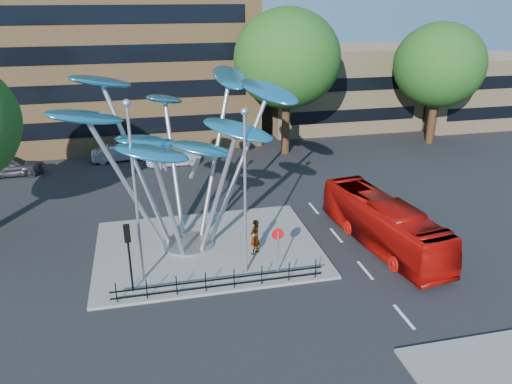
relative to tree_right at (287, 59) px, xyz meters
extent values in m
plane|color=black|center=(-8.00, -22.00, -8.04)|extent=(120.00, 120.00, 0.00)
cube|color=slate|center=(-9.00, -16.00, -7.96)|extent=(12.00, 9.00, 0.15)
cube|color=tan|center=(8.00, 8.00, -4.04)|extent=(15.00, 8.00, 8.00)
cube|color=tan|center=(22.00, 6.00, -4.54)|extent=(12.00, 8.00, 7.00)
cylinder|color=black|center=(0.00, 0.00, -5.18)|extent=(0.70, 0.70, 5.72)
ellipsoid|color=#1C4714|center=(0.00, 0.00, 0.02)|extent=(8.80, 8.80, 8.10)
cylinder|color=black|center=(14.00, 0.00, -5.51)|extent=(0.70, 0.70, 5.06)
ellipsoid|color=#1C4714|center=(14.00, 0.00, -0.91)|extent=(8.00, 8.00, 7.36)
cylinder|color=#9EA0A5|center=(-10.00, -15.50, -7.83)|extent=(2.80, 2.80, 0.12)
cylinder|color=#9EA0A5|center=(-11.20, -16.10, -3.99)|extent=(0.24, 0.24, 7.80)
ellipsoid|color=#2D94C4|center=(-14.40, -17.10, -0.09)|extent=(3.92, 2.95, 1.39)
cylinder|color=#9EA0A5|center=(-10.40, -16.50, -4.69)|extent=(0.24, 0.24, 6.40)
ellipsoid|color=#2D94C4|center=(-11.60, -18.70, -1.49)|extent=(3.47, 1.78, 1.31)
cylinder|color=#9EA0A5|center=(-9.40, -16.30, -4.39)|extent=(0.24, 0.24, 7.00)
ellipsoid|color=#2D94C4|center=(-7.60, -17.90, -0.89)|extent=(3.81, 3.11, 1.36)
cylinder|color=#9EA0A5|center=(-8.80, -15.50, -3.79)|extent=(0.24, 0.24, 8.20)
ellipsoid|color=#2D94C4|center=(-5.40, -15.10, 0.31)|extent=(3.52, 4.06, 1.44)
cylinder|color=#9EA0A5|center=(-9.20, -14.60, -3.59)|extent=(0.24, 0.24, 8.60)
ellipsoid|color=#2D94C4|center=(-7.00, -12.60, 0.71)|extent=(2.21, 3.79, 1.39)
cylinder|color=#9EA0A5|center=(-10.20, -14.50, -4.19)|extent=(0.24, 0.24, 7.40)
ellipsoid|color=#2D94C4|center=(-10.60, -11.90, -0.49)|extent=(3.02, 3.71, 1.34)
cylinder|color=#9EA0A5|center=(-11.00, -15.10, -3.49)|extent=(0.24, 0.24, 8.80)
ellipsoid|color=#2D94C4|center=(-13.80, -13.70, 0.91)|extent=(3.88, 3.60, 1.42)
ellipsoid|color=#2D94C4|center=(-11.80, -15.30, -1.89)|extent=(3.40, 1.96, 1.13)
ellipsoid|color=#2D94C4|center=(-9.10, -15.90, -2.29)|extent=(3.39, 2.16, 1.11)
cylinder|color=#9EA0A5|center=(-12.50, -18.50, -3.64)|extent=(0.14, 0.14, 8.50)
sphere|color=#9EA0A5|center=(-12.50, -18.50, 0.73)|extent=(0.36, 0.36, 0.36)
cylinder|color=#9EA0A5|center=(-7.50, -19.00, -3.89)|extent=(0.14, 0.14, 8.00)
sphere|color=#9EA0A5|center=(-7.50, -19.00, 0.23)|extent=(0.36, 0.36, 0.36)
cylinder|color=black|center=(-13.00, -19.50, -6.29)|extent=(0.10, 0.10, 3.20)
cube|color=black|center=(-13.00, -19.50, -4.89)|extent=(0.28, 0.18, 0.85)
sphere|color=#FF0C0C|center=(-13.00, -19.50, -4.61)|extent=(0.18, 0.18, 0.18)
cylinder|color=#9EA0A5|center=(-6.00, -19.50, -6.74)|extent=(0.08, 0.08, 2.30)
cylinder|color=red|center=(-6.00, -19.47, -5.74)|extent=(0.60, 0.04, 0.60)
cube|color=white|center=(-6.00, -19.45, -5.74)|extent=(0.42, 0.03, 0.10)
cylinder|color=black|center=(-13.70, -20.30, -7.39)|extent=(0.05, 0.05, 1.00)
cylinder|color=black|center=(-12.36, -20.30, -7.39)|extent=(0.05, 0.05, 1.00)
cylinder|color=black|center=(-11.01, -20.30, -7.39)|extent=(0.05, 0.05, 1.00)
cylinder|color=black|center=(-9.67, -20.30, -7.39)|extent=(0.05, 0.05, 1.00)
cylinder|color=black|center=(-8.33, -20.30, -7.39)|extent=(0.05, 0.05, 1.00)
cylinder|color=black|center=(-6.99, -20.30, -7.39)|extent=(0.05, 0.05, 1.00)
cylinder|color=black|center=(-5.64, -20.30, -7.39)|extent=(0.05, 0.05, 1.00)
cylinder|color=black|center=(-4.30, -20.30, -7.39)|extent=(0.05, 0.05, 1.00)
cube|color=black|center=(-9.00, -20.30, -7.34)|extent=(10.00, 0.06, 0.06)
cube|color=black|center=(-9.00, -20.30, -7.69)|extent=(10.00, 0.06, 0.06)
imported|color=#A90C07|center=(0.50, -17.71, -6.69)|extent=(3.61, 9.92, 2.70)
imported|color=gray|center=(-6.65, -17.29, -6.90)|extent=(0.86, 0.82, 1.97)
imported|color=#383A3E|center=(-22.01, -0.89, -7.27)|extent=(4.57, 1.98, 1.54)
imported|color=#96979D|center=(-14.28, 1.00, -7.37)|extent=(4.23, 1.98, 1.34)
imported|color=silver|center=(-9.78, -1.00, -7.40)|extent=(4.63, 2.41, 1.28)
camera|label=1|loc=(-11.85, -40.20, 5.15)|focal=35.00mm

